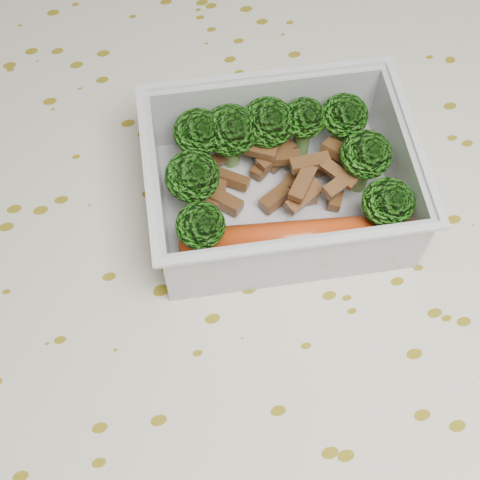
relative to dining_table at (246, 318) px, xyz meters
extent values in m
plane|color=olive|center=(0.00, 0.00, -0.67)|extent=(4.00, 4.00, 0.00)
cube|color=brown|center=(0.00, 0.00, 0.06)|extent=(1.40, 0.90, 0.04)
cube|color=beige|center=(0.00, 0.00, 0.09)|extent=(1.46, 0.96, 0.01)
cube|color=silver|center=(0.03, 0.04, 0.09)|extent=(0.17, 0.14, 0.00)
cube|color=silver|center=(0.04, 0.10, 0.12)|extent=(0.15, 0.02, 0.05)
cube|color=silver|center=(0.03, -0.02, 0.12)|extent=(0.15, 0.02, 0.05)
cube|color=silver|center=(0.11, 0.03, 0.12)|extent=(0.02, 0.11, 0.05)
cube|color=silver|center=(-0.04, 0.05, 0.12)|extent=(0.02, 0.11, 0.05)
cube|color=silver|center=(0.04, 0.10, 0.15)|extent=(0.16, 0.02, 0.00)
cube|color=silver|center=(0.02, -0.02, 0.15)|extent=(0.16, 0.02, 0.00)
cube|color=silver|center=(0.11, 0.03, 0.15)|extent=(0.02, 0.12, 0.00)
cube|color=silver|center=(-0.05, 0.05, 0.15)|extent=(0.02, 0.12, 0.00)
cylinder|color=#608C3F|center=(-0.01, 0.08, 0.10)|extent=(0.01, 0.01, 0.02)
ellipsoid|color=#317A1F|center=(-0.01, 0.08, 0.13)|extent=(0.03, 0.03, 0.03)
cylinder|color=#608C3F|center=(0.01, 0.08, 0.10)|extent=(0.01, 0.01, 0.02)
ellipsoid|color=#317A1F|center=(0.01, 0.08, 0.13)|extent=(0.04, 0.04, 0.03)
cylinder|color=#608C3F|center=(0.03, 0.08, 0.10)|extent=(0.01, 0.01, 0.02)
ellipsoid|color=#317A1F|center=(0.03, 0.08, 0.13)|extent=(0.03, 0.03, 0.03)
cylinder|color=#608C3F|center=(0.06, 0.07, 0.11)|extent=(0.01, 0.01, 0.03)
ellipsoid|color=#317A1F|center=(0.06, 0.07, 0.13)|extent=(0.03, 0.03, 0.02)
cylinder|color=#608C3F|center=(0.08, 0.07, 0.11)|extent=(0.01, 0.01, 0.02)
ellipsoid|color=#317A1F|center=(0.08, 0.07, 0.13)|extent=(0.03, 0.03, 0.03)
cylinder|color=#608C3F|center=(-0.02, 0.05, 0.10)|extent=(0.01, 0.01, 0.02)
ellipsoid|color=#317A1F|center=(-0.02, 0.05, 0.13)|extent=(0.03, 0.03, 0.03)
cylinder|color=#608C3F|center=(0.09, 0.04, 0.10)|extent=(0.01, 0.01, 0.02)
ellipsoid|color=#317A1F|center=(0.09, 0.04, 0.13)|extent=(0.03, 0.03, 0.03)
cylinder|color=#608C3F|center=(-0.03, 0.01, 0.11)|extent=(0.01, 0.01, 0.03)
ellipsoid|color=#317A1F|center=(-0.03, 0.01, 0.13)|extent=(0.03, 0.03, 0.03)
cylinder|color=#608C3F|center=(0.09, 0.00, 0.10)|extent=(0.01, 0.01, 0.02)
ellipsoid|color=#317A1F|center=(0.09, 0.00, 0.13)|extent=(0.03, 0.03, 0.03)
cube|color=brown|center=(-0.01, 0.05, 0.10)|extent=(0.02, 0.03, 0.01)
cube|color=brown|center=(0.04, 0.06, 0.11)|extent=(0.03, 0.01, 0.01)
cube|color=brown|center=(0.01, 0.06, 0.10)|extent=(0.02, 0.02, 0.01)
cube|color=brown|center=(0.07, 0.05, 0.12)|extent=(0.02, 0.02, 0.01)
cube|color=brown|center=(0.00, 0.05, 0.10)|extent=(0.02, 0.03, 0.01)
cube|color=brown|center=(0.05, 0.04, 0.10)|extent=(0.01, 0.03, 0.01)
cube|color=brown|center=(0.03, 0.04, 0.10)|extent=(0.02, 0.02, 0.01)
cube|color=brown|center=(0.00, 0.04, 0.10)|extent=(0.02, 0.02, 0.01)
cube|color=brown|center=(0.04, 0.03, 0.11)|extent=(0.03, 0.02, 0.01)
cube|color=brown|center=(0.05, 0.05, 0.12)|extent=(0.03, 0.01, 0.01)
cube|color=brown|center=(0.04, 0.06, 0.11)|extent=(0.03, 0.02, 0.01)
cube|color=brown|center=(0.00, 0.07, 0.10)|extent=(0.03, 0.02, 0.01)
cube|color=brown|center=(0.03, 0.07, 0.10)|extent=(0.02, 0.03, 0.01)
cube|color=brown|center=(0.02, 0.07, 0.12)|extent=(0.03, 0.02, 0.01)
cube|color=brown|center=(0.07, 0.05, 0.10)|extent=(0.02, 0.01, 0.01)
cube|color=brown|center=(0.05, 0.04, 0.10)|extent=(0.02, 0.02, 0.01)
cube|color=brown|center=(0.07, 0.03, 0.12)|extent=(0.02, 0.02, 0.01)
cube|color=brown|center=(0.04, 0.03, 0.12)|extent=(0.02, 0.03, 0.01)
cube|color=brown|center=(0.07, 0.03, 0.10)|extent=(0.02, 0.03, 0.01)
cube|color=brown|center=(0.03, 0.07, 0.10)|extent=(0.03, 0.03, 0.01)
cube|color=brown|center=(0.03, 0.07, 0.10)|extent=(0.02, 0.03, 0.01)
cube|color=brown|center=(0.07, 0.03, 0.12)|extent=(0.02, 0.03, 0.01)
cylinder|color=#CB4014|center=(0.03, 0.00, 0.11)|extent=(0.12, 0.04, 0.02)
sphere|color=#CB4014|center=(0.09, -0.01, 0.11)|extent=(0.02, 0.02, 0.02)
sphere|color=#CB4014|center=(-0.03, 0.01, 0.11)|extent=(0.02, 0.02, 0.02)
camera|label=1|loc=(-0.05, -0.18, 0.46)|focal=50.00mm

